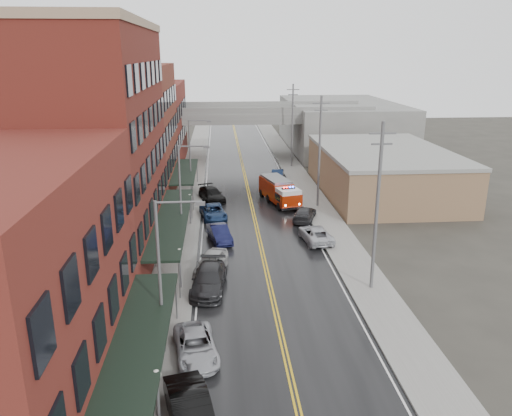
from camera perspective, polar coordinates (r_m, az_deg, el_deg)
road at (r=49.59m, az=-0.05°, el=-1.74°), size 11.00×160.00×0.02m
sidewalk_left at (r=49.60m, az=-8.49°, el=-1.85°), size 3.00×160.00×0.15m
sidewalk_right at (r=50.61m, az=8.22°, el=-1.45°), size 3.00×160.00×0.15m
curb_left at (r=49.50m, az=-6.59°, el=-1.82°), size 0.30×160.00×0.15m
curb_right at (r=50.28m, az=6.39°, el=-1.50°), size 0.30×160.00×0.15m
brick_building_a at (r=25.13m, az=-27.21°, el=-8.77°), size 9.00×18.00×12.00m
brick_building_b at (r=41.57m, az=-18.03°, el=6.48°), size 9.00×20.00×18.00m
brick_building_c at (r=58.72m, az=-14.04°, el=8.30°), size 9.00×15.00×15.00m
brick_building_far at (r=76.07m, az=-11.84°, el=9.27°), size 9.00×20.00×12.00m
tan_building at (r=61.53m, az=14.30°, el=3.92°), size 14.00×22.00×5.00m
right_far_block at (r=90.18m, az=9.64°, el=9.33°), size 18.00×30.00×8.00m
awning_0 at (r=24.94m, az=-13.37°, el=-15.29°), size 2.60×16.00×3.09m
awning_1 at (r=42.08m, az=-9.56°, el=-1.24°), size 2.60×18.00×3.09m
awning_2 at (r=58.88m, az=-8.12°, el=4.18°), size 2.60×13.00×3.09m
globe_lamp_0 at (r=23.53m, az=-11.24°, el=-19.34°), size 0.44×0.44×3.12m
globe_lamp_1 at (r=35.70m, az=-8.71°, el=-5.82°), size 0.44×0.44×3.12m
globe_lamp_2 at (r=48.85m, az=-7.56°, el=0.64°), size 0.44×0.44×3.12m
street_lamp_0 at (r=27.27m, az=-10.48°, el=-6.88°), size 2.64×0.22×9.00m
street_lamp_1 at (r=42.32m, az=-8.33°, el=2.03°), size 2.64×0.22×9.00m
street_lamp_2 at (r=57.88m, az=-7.31°, el=6.22°), size 2.64×0.22×9.00m
utility_pole_0 at (r=34.92m, az=13.68°, el=0.32°), size 1.80×0.24×12.00m
utility_pole_1 at (r=53.75m, az=7.28°, el=6.58°), size 1.80×0.24×12.00m
utility_pole_2 at (r=73.20m, az=4.18°, el=9.53°), size 1.80×0.24×12.00m
overpass at (r=79.47m, az=-1.79°, el=9.95°), size 40.00×10.00×7.50m
fire_truck at (r=55.76m, az=2.72°, el=1.98°), size 4.39×7.74×2.69m
parked_car_left_1 at (r=24.32m, az=-7.48°, el=-22.13°), size 2.97×5.37×1.68m
parked_car_left_2 at (r=28.92m, az=-6.90°, el=-15.38°), size 2.95×5.09×1.33m
parked_car_left_3 at (r=35.93m, az=-5.40°, el=-8.15°), size 2.86×5.82×1.63m
parked_car_left_4 at (r=38.81m, az=-5.16°, el=-6.20°), size 3.09×4.90×1.55m
parked_car_left_5 at (r=44.81m, az=-4.21°, el=-2.94°), size 2.51×4.65×1.45m
parked_car_left_6 at (r=50.99m, az=-4.92°, el=-0.44°), size 3.14×5.37×1.40m
parked_car_left_7 at (r=57.16m, az=-5.08°, el=1.57°), size 3.61×5.54×1.49m
parked_car_right_0 at (r=45.01m, az=6.83°, el=-2.98°), size 2.84×5.17×1.37m
parked_car_right_1 at (r=50.47m, az=5.57°, el=-0.67°), size 3.33×5.10×1.37m
parked_car_right_2 at (r=61.72m, az=2.42°, el=2.78°), size 1.95×4.28×1.42m
parked_car_right_3 at (r=66.83m, az=2.50°, el=3.91°), size 2.19×4.48×1.41m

